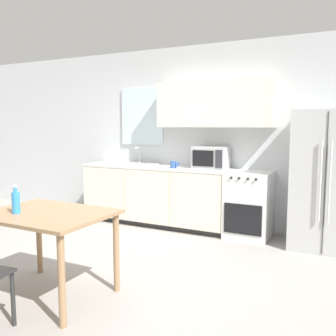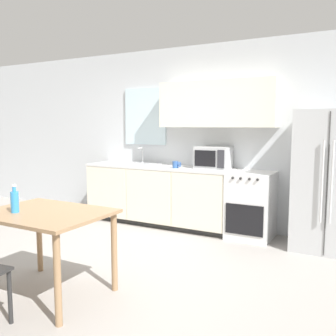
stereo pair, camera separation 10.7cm
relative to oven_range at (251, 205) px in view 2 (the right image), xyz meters
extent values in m
plane|color=gray|center=(-0.95, -1.78, -0.45)|extent=(12.00, 12.00, 0.00)
cube|color=silver|center=(-0.95, 0.33, 0.90)|extent=(12.00, 0.06, 2.70)
cube|color=silver|center=(-1.85, 0.29, 1.21)|extent=(0.76, 0.04, 0.90)
cube|color=silver|center=(-0.56, 0.14, 1.37)|extent=(1.71, 0.32, 0.65)
cube|color=#333333|center=(-1.46, 0.04, -0.41)|extent=(2.32, 0.53, 0.08)
cube|color=silver|center=(-1.46, 0.01, 0.03)|extent=(2.32, 0.59, 0.79)
cube|color=silver|center=(-2.23, -0.29, 0.03)|extent=(0.75, 0.01, 0.77)
cube|color=silver|center=(-1.46, -0.29, 0.03)|extent=(0.75, 0.01, 0.77)
cube|color=silver|center=(-0.68, -0.29, 0.03)|extent=(0.75, 0.01, 0.77)
cube|color=silver|center=(-1.46, 0.01, 0.44)|extent=(2.34, 0.61, 0.03)
cube|color=white|center=(0.00, 0.00, 0.00)|extent=(0.58, 0.60, 0.90)
cube|color=black|center=(0.00, -0.31, -0.13)|extent=(0.50, 0.01, 0.39)
cylinder|color=#262626|center=(-0.16, -0.31, 0.40)|extent=(0.03, 0.02, 0.03)
cylinder|color=#262626|center=(-0.06, -0.31, 0.40)|extent=(0.03, 0.02, 0.03)
cylinder|color=#262626|center=(0.06, -0.31, 0.40)|extent=(0.03, 0.02, 0.03)
cylinder|color=#262626|center=(0.16, -0.31, 0.40)|extent=(0.03, 0.02, 0.03)
cube|color=silver|center=(0.97, -0.03, 0.41)|extent=(0.81, 0.66, 1.71)
cube|color=#3F3F3F|center=(0.97, -0.36, 0.41)|extent=(0.01, 0.01, 1.65)
cylinder|color=silver|center=(0.92, -0.39, 0.44)|extent=(0.02, 0.02, 0.94)
cylinder|color=silver|center=(1.02, -0.39, 0.44)|extent=(0.02, 0.02, 0.94)
cube|color=#B7BABC|center=(-1.85, 0.01, 0.46)|extent=(0.70, 0.46, 0.02)
cylinder|color=silver|center=(-1.85, 0.20, 0.60)|extent=(0.02, 0.02, 0.25)
cylinder|color=silver|center=(-1.85, 0.13, 0.71)|extent=(0.02, 0.14, 0.02)
cube|color=#B7BABC|center=(-0.60, 0.11, 0.61)|extent=(0.49, 0.33, 0.31)
cube|color=black|center=(-0.65, -0.06, 0.61)|extent=(0.31, 0.01, 0.23)
cube|color=#2D2D33|center=(-0.42, -0.06, 0.61)|extent=(0.10, 0.01, 0.25)
cylinder|color=#335999|center=(-1.09, -0.11, 0.51)|extent=(0.09, 0.09, 0.10)
torus|color=#335999|center=(-1.03, -0.11, 0.51)|extent=(0.02, 0.08, 0.08)
cube|color=#997551|center=(-1.13, -2.56, 0.30)|extent=(1.09, 0.83, 0.03)
cylinder|color=#997551|center=(-0.64, -2.92, -0.08)|extent=(0.06, 0.06, 0.73)
cylinder|color=#997551|center=(-1.61, -2.21, -0.08)|extent=(0.06, 0.06, 0.73)
cylinder|color=#997551|center=(-0.64, -2.21, -0.08)|extent=(0.06, 0.06, 0.73)
cylinder|color=#282828|center=(-1.00, -3.07, -0.23)|extent=(0.03, 0.03, 0.43)
cylinder|color=#338CD8|center=(-1.34, -2.71, 0.41)|extent=(0.07, 0.07, 0.18)
cylinder|color=#338CD8|center=(-1.34, -2.71, 0.52)|extent=(0.03, 0.03, 0.05)
cylinder|color=white|center=(-1.34, -2.71, 0.56)|extent=(0.04, 0.04, 0.02)
camera|label=1|loc=(1.29, -4.95, 1.09)|focal=40.00mm
camera|label=2|loc=(1.38, -4.90, 1.09)|focal=40.00mm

